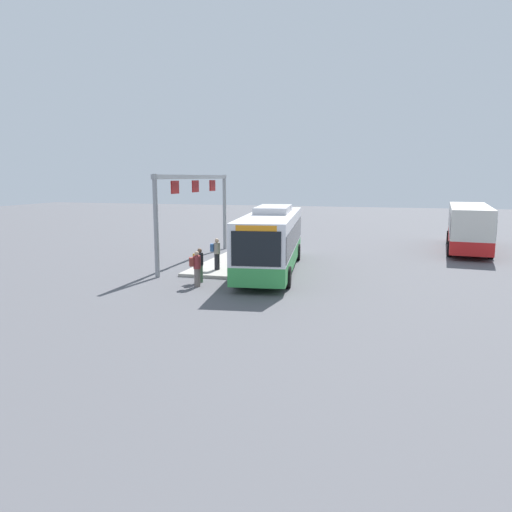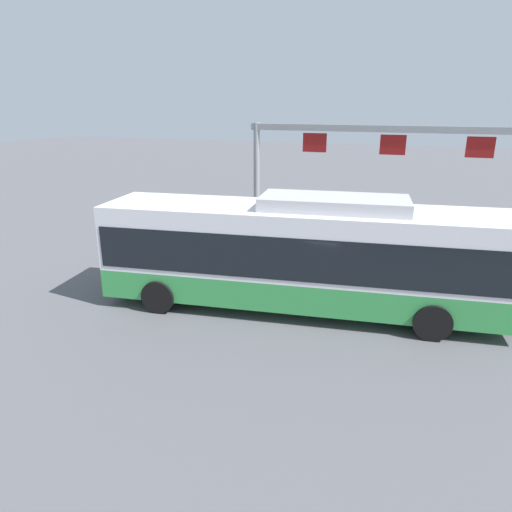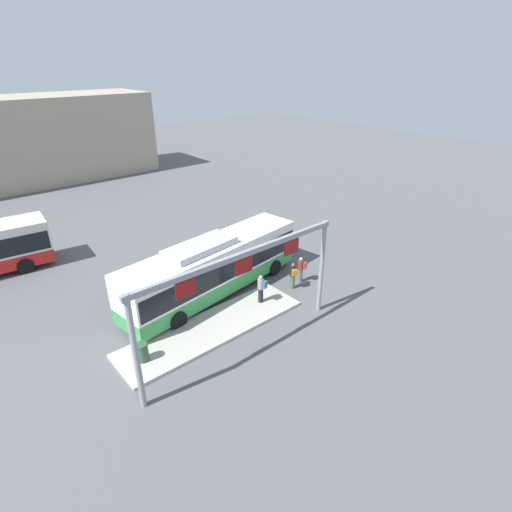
{
  "view_description": "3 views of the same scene",
  "coord_description": "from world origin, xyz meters",
  "px_view_note": "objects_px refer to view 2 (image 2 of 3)",
  "views": [
    {
      "loc": [
        25.42,
        6.19,
        5.04
      ],
      "look_at": [
        2.01,
        -0.31,
        1.11
      ],
      "focal_mm": 34.32,
      "sensor_mm": 36.0,
      "label": 1
    },
    {
      "loc": [
        -3.23,
        12.67,
        5.93
      ],
      "look_at": [
        1.51,
        -0.28,
        1.41
      ],
      "focal_mm": 32.83,
      "sensor_mm": 36.0,
      "label": 2
    },
    {
      "loc": [
        -11.46,
        -16.97,
        12.49
      ],
      "look_at": [
        3.15,
        -0.06,
        1.4
      ],
      "focal_mm": 28.31,
      "sensor_mm": 36.0,
      "label": 3
    }
  ],
  "objects_px": {
    "person_boarding": "(220,244)",
    "trash_bin": "(509,282)",
    "person_waiting_mid": "(287,246)",
    "person_waiting_near": "(195,243)",
    "bus_main": "(301,251)"
  },
  "relations": [
    {
      "from": "person_boarding",
      "to": "trash_bin",
      "type": "relative_size",
      "value": 1.86
    },
    {
      "from": "person_boarding",
      "to": "person_waiting_mid",
      "type": "height_order",
      "value": "person_waiting_mid"
    },
    {
      "from": "person_boarding",
      "to": "trash_bin",
      "type": "xyz_separation_m",
      "value": [
        -9.79,
        -0.21,
        -0.28
      ]
    },
    {
      "from": "person_waiting_near",
      "to": "trash_bin",
      "type": "distance_m",
      "value": 10.74
    },
    {
      "from": "person_waiting_mid",
      "to": "trash_bin",
      "type": "xyz_separation_m",
      "value": [
        -7.22,
        -0.14,
        -0.44
      ]
    },
    {
      "from": "person_waiting_mid",
      "to": "trash_bin",
      "type": "height_order",
      "value": "person_waiting_mid"
    },
    {
      "from": "person_waiting_mid",
      "to": "trash_bin",
      "type": "bearing_deg",
      "value": 74.62
    },
    {
      "from": "person_boarding",
      "to": "person_waiting_near",
      "type": "distance_m",
      "value": 0.96
    },
    {
      "from": "person_waiting_mid",
      "to": "trash_bin",
      "type": "relative_size",
      "value": 1.86
    },
    {
      "from": "person_boarding",
      "to": "person_waiting_near",
      "type": "height_order",
      "value": "same"
    },
    {
      "from": "trash_bin",
      "to": "bus_main",
      "type": "bearing_deg",
      "value": 25.56
    },
    {
      "from": "bus_main",
      "to": "person_waiting_near",
      "type": "bearing_deg",
      "value": -34.35
    },
    {
      "from": "bus_main",
      "to": "trash_bin",
      "type": "bearing_deg",
      "value": -161.71
    },
    {
      "from": "trash_bin",
      "to": "person_waiting_near",
      "type": "bearing_deg",
      "value": 2.35
    },
    {
      "from": "person_boarding",
      "to": "trash_bin",
      "type": "height_order",
      "value": "person_boarding"
    }
  ]
}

